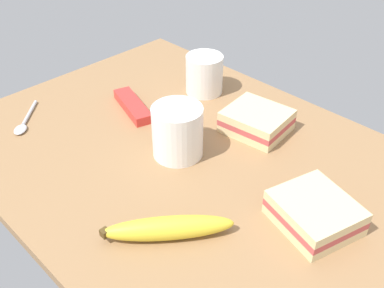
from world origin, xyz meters
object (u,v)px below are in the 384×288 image
(coffee_mug_black, at_px, (204,74))
(sandwich_side, at_px, (257,121))
(sandwich_main, at_px, (315,213))
(snack_bar, at_px, (133,106))
(banana, at_px, (168,228))
(coffee_mug_milky, at_px, (178,131))
(spoon, at_px, (24,123))

(coffee_mug_black, distance_m, sandwich_side, 0.19)
(sandwich_main, distance_m, snack_bar, 0.45)
(sandwich_main, height_order, banana, sandwich_main)
(coffee_mug_black, distance_m, sandwich_main, 0.44)
(sandwich_main, bearing_deg, snack_bar, -1.36)
(coffee_mug_black, bearing_deg, banana, 127.17)
(sandwich_side, bearing_deg, coffee_mug_milky, 71.33)
(banana, bearing_deg, snack_bar, -30.46)
(coffee_mug_milky, distance_m, sandwich_main, 0.28)
(banana, height_order, spoon, banana)
(coffee_mug_milky, xyz_separation_m, spoon, (0.29, 0.16, -0.05))
(banana, distance_m, snack_bar, 0.37)
(coffee_mug_milky, relative_size, spoon, 1.14)
(coffee_mug_milky, bearing_deg, snack_bar, -11.27)
(coffee_mug_milky, height_order, sandwich_main, coffee_mug_milky)
(snack_bar, bearing_deg, coffee_mug_black, -89.76)
(banana, relative_size, spoon, 1.74)
(coffee_mug_milky, distance_m, sandwich_side, 0.17)
(spoon, bearing_deg, sandwich_main, -162.28)
(coffee_mug_black, relative_size, coffee_mug_milky, 0.90)
(coffee_mug_milky, height_order, banana, coffee_mug_milky)
(spoon, xyz_separation_m, snack_bar, (-0.11, -0.19, 0.01))
(snack_bar, bearing_deg, spoon, 76.75)
(sandwich_main, bearing_deg, coffee_mug_milky, 5.10)
(sandwich_main, distance_m, spoon, 0.59)
(coffee_mug_milky, distance_m, snack_bar, 0.19)
(sandwich_main, xyz_separation_m, snack_bar, (0.45, -0.01, -0.01))
(sandwich_main, distance_m, sandwich_side, 0.26)
(sandwich_main, xyz_separation_m, spoon, (0.57, 0.18, -0.02))
(sandwich_side, relative_size, spoon, 1.28)
(sandwich_main, height_order, sandwich_side, same)
(spoon, bearing_deg, banana, -179.35)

